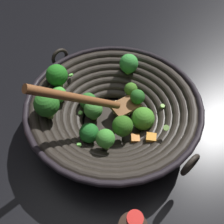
% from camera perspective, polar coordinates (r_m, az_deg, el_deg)
% --- Properties ---
extents(ground_plane, '(4.00, 4.00, 0.00)m').
position_cam_1_polar(ground_plane, '(0.66, 0.30, -2.78)').
color(ground_plane, black).
extents(wok, '(0.47, 0.43, 0.24)m').
position_cam_1_polar(wok, '(0.61, 0.08, 0.76)').
color(wok, black).
rests_on(wok, ground).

